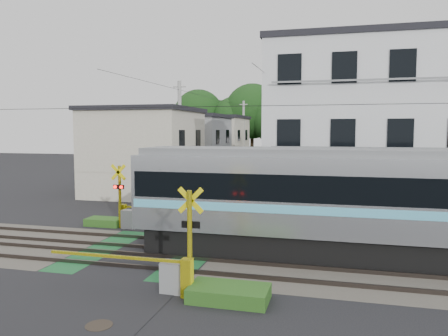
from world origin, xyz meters
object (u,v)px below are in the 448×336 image
(manhole_cover, at_px, (99,326))
(apartment_block, at_px, (366,131))
(crossing_signal_near, at_px, (176,269))
(crossing_signal_far, at_px, (129,213))
(pedestrian, at_px, (283,165))

(manhole_cover, bearing_deg, apartment_block, 65.99)
(crossing_signal_near, relative_size, apartment_block, 0.46)
(crossing_signal_far, distance_m, manhole_cover, 10.63)
(pedestrian, bearing_deg, manhole_cover, 82.02)
(pedestrian, relative_size, manhole_cover, 2.87)
(crossing_signal_near, xyz_separation_m, apartment_block, (5.91, 13.15, 3.94))
(manhole_cover, bearing_deg, crossing_signal_near, 67.10)
(crossing_signal_far, xyz_separation_m, apartment_block, (11.09, 5.84, 3.94))
(crossing_signal_near, bearing_deg, apartment_block, 65.78)
(crossing_signal_near, height_order, pedestrian, crossing_signal_near)
(manhole_cover, bearing_deg, pedestrian, 90.09)
(pedestrian, height_order, manhole_cover, pedestrian)
(apartment_block, bearing_deg, manhole_cover, -114.01)
(crossing_signal_near, distance_m, crossing_signal_far, 8.95)
(crossing_signal_far, bearing_deg, manhole_cover, -67.04)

